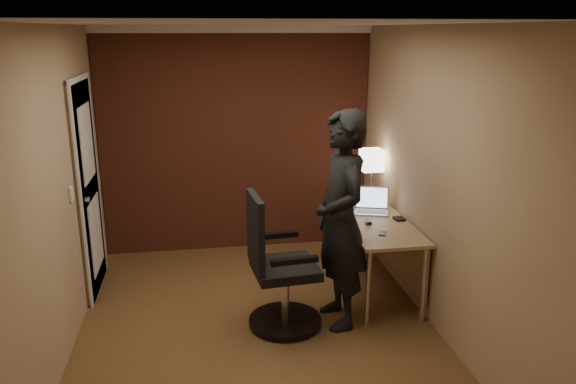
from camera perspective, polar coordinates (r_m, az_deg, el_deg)
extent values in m
plane|color=brown|center=(4.92, -3.07, -13.84)|extent=(4.00, 4.00, 0.00)
plane|color=white|center=(4.25, -3.60, 16.73)|extent=(4.00, 4.00, 0.00)
plane|color=tan|center=(6.36, -5.27, 5.19)|extent=(3.00, 0.00, 3.00)
plane|color=tan|center=(2.58, 1.61, -11.81)|extent=(3.00, 0.00, 3.00)
plane|color=tan|center=(4.53, -22.54, -0.56)|extent=(0.00, 4.00, 4.00)
plane|color=tan|center=(4.81, 14.75, 1.11)|extent=(0.00, 4.00, 4.00)
cube|color=brown|center=(6.33, -5.25, 5.14)|extent=(2.98, 0.06, 2.50)
cube|color=silver|center=(6.21, -5.54, 16.15)|extent=(3.00, 0.08, 0.08)
cube|color=silver|center=(2.31, 1.66, 16.19)|extent=(3.00, 0.08, 0.08)
cube|color=silver|center=(4.35, -23.78, 14.90)|extent=(0.08, 4.00, 0.08)
cube|color=silver|center=(4.64, 15.38, 15.67)|extent=(0.08, 4.00, 0.08)
cube|color=silver|center=(5.62, -19.64, 0.21)|extent=(0.05, 0.82, 2.02)
cube|color=silver|center=(5.62, -19.49, 0.21)|extent=(0.02, 0.92, 2.12)
cylinder|color=silver|center=(5.30, -19.75, -0.74)|extent=(0.05, 0.05, 0.05)
cube|color=silver|center=(4.97, -21.15, -0.18)|extent=(0.02, 0.08, 0.12)
cube|color=tan|center=(5.40, 8.63, -2.83)|extent=(0.60, 1.50, 0.03)
cube|color=tan|center=(5.58, 11.25, -5.42)|extent=(0.02, 1.38, 0.54)
cylinder|color=silver|center=(4.86, 8.11, -9.71)|extent=(0.04, 0.04, 0.70)
cylinder|color=silver|center=(6.08, 4.25, -4.14)|extent=(0.04, 0.04, 0.70)
cylinder|color=silver|center=(5.02, 13.63, -9.13)|extent=(0.04, 0.04, 0.70)
cylinder|color=silver|center=(6.21, 8.75, -3.84)|extent=(0.04, 0.04, 0.70)
cube|color=silver|center=(6.00, 8.34, -0.64)|extent=(0.11, 0.11, 0.01)
cylinder|color=silver|center=(5.95, 8.40, 0.81)|extent=(0.01, 0.01, 0.30)
cube|color=white|center=(5.89, 8.50, 3.24)|extent=(0.22, 0.22, 0.22)
cube|color=silver|center=(5.56, 8.45, -2.02)|extent=(0.38, 0.32, 0.01)
cube|color=silver|center=(5.63, 8.49, -0.52)|extent=(0.33, 0.15, 0.22)
cube|color=#B2CCF2|center=(5.62, 8.52, -0.55)|extent=(0.30, 0.13, 0.19)
cube|color=gray|center=(5.54, 8.48, -1.97)|extent=(0.31, 0.21, 0.00)
cube|color=black|center=(5.24, 8.17, -3.03)|extent=(0.09, 0.11, 0.03)
cube|color=black|center=(5.01, 9.57, -4.17)|extent=(0.10, 0.13, 0.01)
cube|color=black|center=(5.39, 11.23, -2.69)|extent=(0.10, 0.12, 0.02)
cylinder|color=black|center=(4.97, -0.28, -12.88)|extent=(0.63, 0.63, 0.03)
cylinder|color=silver|center=(4.86, -0.28, -10.44)|extent=(0.07, 0.07, 0.47)
cube|color=black|center=(4.75, -0.29, -7.77)|extent=(0.56, 0.56, 0.08)
cube|color=black|center=(4.57, -3.31, -4.09)|extent=(0.10, 0.48, 0.62)
cube|color=black|center=(4.94, -1.15, -4.41)|extent=(0.39, 0.09, 0.04)
cube|color=black|center=(4.41, 0.67, -7.00)|extent=(0.39, 0.09, 0.04)
imported|color=black|center=(4.70, 5.38, -2.91)|extent=(0.51, 0.71, 1.85)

